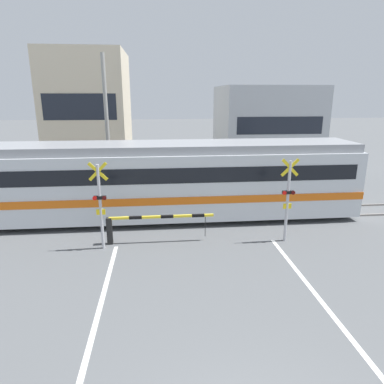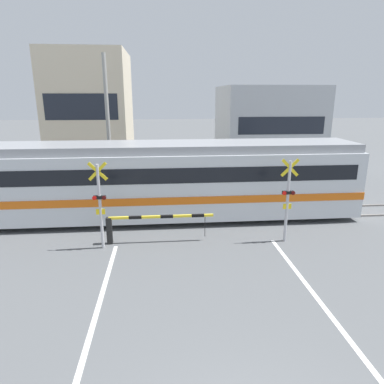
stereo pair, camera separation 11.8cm
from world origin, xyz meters
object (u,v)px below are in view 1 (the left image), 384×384
Objects in this scene: commuter_train at (112,180)px; crossing_signal_left at (100,202)px; crossing_barrier_near at (139,223)px; crossing_signal_right at (288,197)px; pedestrian at (178,176)px; crossing_barrier_far at (224,185)px.

crossing_signal_left is at bearing -90.70° from commuter_train.
crossing_signal_right is at bearing -3.74° from crossing_barrier_near.
crossing_barrier_near is 1.25× the size of crossing_signal_left.
crossing_signal_left is 6.93m from crossing_signal_right.
crossing_signal_left is (-0.04, -3.10, -0.05)m from commuter_train.
commuter_train reaches higher than crossing_signal_right.
crossing_signal_left is 2.06× the size of pedestrian.
crossing_barrier_far is (4.32, 5.32, 0.00)m from crossing_barrier_near.
crossing_signal_right is (6.89, -3.10, -0.05)m from commuter_train.
crossing_barrier_near is at bearing 15.76° from crossing_signal_left.
crossing_barrier_far is 3.12m from pedestrian.
crossing_signal_left is at bearing -134.69° from crossing_barrier_far.
crossing_signal_left is at bearing 180.00° from crossing_signal_right.
crossing_barrier_far is (5.59, 2.58, -1.06)m from commuter_train.
crossing_barrier_near is at bearing -104.79° from pedestrian.
crossing_signal_left and crossing_signal_right have the same top height.
commuter_train reaches higher than pedestrian.
crossing_signal_right is (6.93, 0.00, 0.00)m from crossing_signal_left.
crossing_signal_right is (5.63, -0.37, 1.00)m from crossing_barrier_near.
commuter_train is 13.93× the size of pedestrian.
commuter_train reaches higher than crossing_barrier_far.
pedestrian is at bearing 140.15° from crossing_barrier_far.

